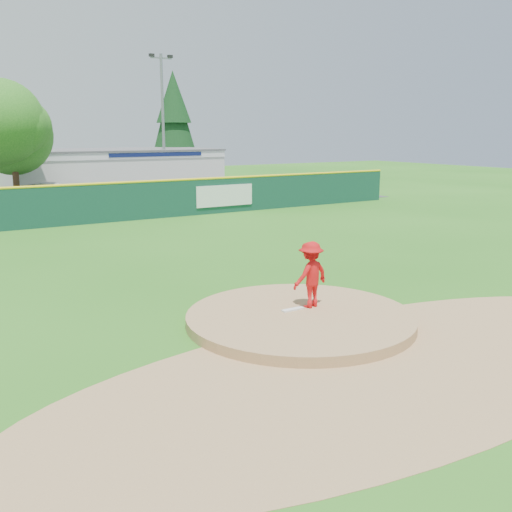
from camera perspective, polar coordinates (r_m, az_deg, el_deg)
ground at (r=13.91m, az=4.42°, el=-6.72°), size 120.00×120.00×0.00m
pitchers_mound at (r=13.91m, az=4.42°, el=-6.72°), size 5.50×5.50×0.50m
pitching_rubber at (r=14.06m, az=3.71°, el=-5.35°), size 0.60×0.15×0.04m
infield_dirt_arc at (r=11.80m, az=13.26°, el=-10.56°), size 15.40×15.40×0.01m
parking_lot at (r=38.62m, az=-20.23°, el=4.78°), size 44.00×16.00×0.02m
pitcher at (r=14.16m, az=5.49°, el=-1.86°), size 1.15×0.78×1.65m
van at (r=36.98m, az=-19.48°, el=5.78°), size 6.23×4.61×1.57m
pool_building_grp at (r=44.83m, az=-14.20°, el=8.22°), size 15.20×8.20×3.31m
fence_banners at (r=29.53m, az=-18.13°, el=4.80°), size 21.02×0.04×1.20m
outfield_fence at (r=29.80m, az=-16.67°, el=5.12°), size 40.00×0.14×2.07m
deciduous_tree at (r=36.02m, az=-23.24°, el=11.33°), size 5.60×5.60×7.36m
conifer_tree at (r=51.02m, az=-8.21°, el=13.26°), size 4.40×4.40×9.50m
light_pole_right at (r=43.01m, az=-9.29°, el=13.45°), size 1.75×0.25×10.00m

